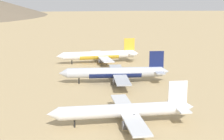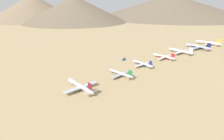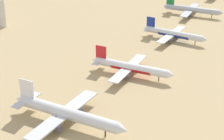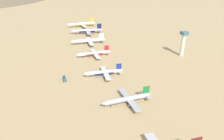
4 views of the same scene
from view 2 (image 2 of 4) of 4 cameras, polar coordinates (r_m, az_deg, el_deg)
The scene contains 12 objects.
ground_plane at distance 299.77m, azimuth 16.20°, elevation 3.18°, with size 1849.91×1849.91×0.00m, color tan.
parked_jet_0 at distance 432.68m, azimuth 27.85°, elevation 7.55°, with size 52.47×42.53×15.15m.
parked_jet_1 at distance 385.64m, azimuth 25.29°, elevation 6.62°, with size 53.41×43.57×15.41m.
parked_jet_2 at distance 341.12m, azimuth 20.68°, elevation 5.57°, with size 48.58×39.45×14.01m.
parked_jet_3 at distance 301.01m, azimuth 15.90°, elevation 4.06°, with size 40.93×33.13×11.84m.
parked_jet_4 at distance 260.57m, azimuth 9.51°, elevation 1.97°, with size 38.53×31.37×11.11m.
parked_jet_5 at distance 222.05m, azimuth 2.77°, elevation -1.07°, with size 40.12×32.52×11.59m.
parked_jet_6 at distance 190.81m, azimuth -9.90°, elevation -4.95°, with size 47.70×38.71×13.76m.
service_truck at distance 283.90m, azimuth 3.77°, elevation 3.45°, with size 2.79×5.26×3.90m.
desert_hill_1 at distance 852.03m, azimuth -11.46°, elevation 18.15°, with size 453.60×453.60×106.11m, color #70604C.
desert_hill_3 at distance 1170.47m, azimuth 17.18°, elevation 18.79°, with size 850.29×850.29×126.31m, color #70604C.
desert_hill_4 at distance 993.62m, azimuth -23.47°, elevation 17.52°, with size 418.92×418.92×115.41m, color #847056.
Camera 2 is at (-136.00, 252.76, 86.47)m, focal length 29.23 mm.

